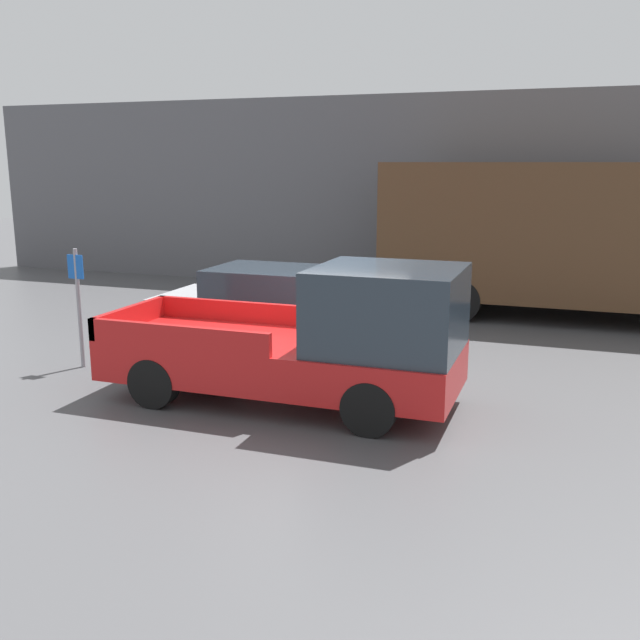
{
  "coord_description": "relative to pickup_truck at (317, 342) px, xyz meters",
  "views": [
    {
      "loc": [
        3.62,
        -9.71,
        3.42
      ],
      "look_at": [
        -0.03,
        0.47,
        1.03
      ],
      "focal_mm": 40.0,
      "sensor_mm": 36.0,
      "label": 1
    }
  ],
  "objects": [
    {
      "name": "ground_plane",
      "position": [
        -0.28,
        0.53,
        -0.95
      ],
      "size": [
        60.0,
        60.0,
        0.0
      ],
      "primitive_type": "plane",
      "color": "#4C4C4F"
    },
    {
      "name": "building_wall",
      "position": [
        -0.28,
        9.85,
        1.65
      ],
      "size": [
        28.0,
        0.15,
        5.19
      ],
      "color": "#56565B",
      "rests_on": "ground"
    },
    {
      "name": "pickup_truck",
      "position": [
        0.0,
        0.0,
        0.0
      ],
      "size": [
        5.13,
        1.96,
        2.05
      ],
      "color": "red",
      "rests_on": "ground"
    },
    {
      "name": "car",
      "position": [
        -2.03,
        3.0,
        -0.18
      ],
      "size": [
        4.28,
        1.95,
        1.49
      ],
      "color": "#B7BABF",
      "rests_on": "ground"
    },
    {
      "name": "delivery_truck",
      "position": [
        2.93,
        7.4,
        0.88
      ],
      "size": [
        8.26,
        2.57,
        3.43
      ],
      "color": "#4C331E",
      "rests_on": "ground"
    },
    {
      "name": "parking_sign",
      "position": [
        -4.44,
        0.5,
        0.21
      ],
      "size": [
        0.3,
        0.07,
        2.03
      ],
      "color": "gray",
      "rests_on": "ground"
    }
  ]
}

